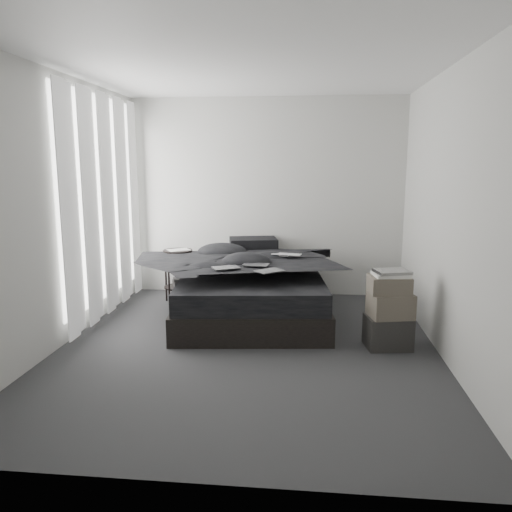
# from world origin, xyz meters

# --- Properties ---
(floor) EXTENTS (3.60, 4.20, 0.01)m
(floor) POSITION_xyz_m (0.00, 0.00, 0.00)
(floor) COLOR #2E2F31
(floor) RESTS_ON ground
(ceiling) EXTENTS (3.60, 4.20, 0.01)m
(ceiling) POSITION_xyz_m (0.00, 0.00, 2.60)
(ceiling) COLOR white
(ceiling) RESTS_ON ground
(wall_back) EXTENTS (3.60, 0.01, 2.60)m
(wall_back) POSITION_xyz_m (0.00, 2.10, 1.30)
(wall_back) COLOR beige
(wall_back) RESTS_ON ground
(wall_front) EXTENTS (3.60, 0.01, 2.60)m
(wall_front) POSITION_xyz_m (0.00, -2.10, 1.30)
(wall_front) COLOR beige
(wall_front) RESTS_ON ground
(wall_left) EXTENTS (0.01, 4.20, 2.60)m
(wall_left) POSITION_xyz_m (-1.80, 0.00, 1.30)
(wall_left) COLOR beige
(wall_left) RESTS_ON ground
(wall_right) EXTENTS (0.01, 4.20, 2.60)m
(wall_right) POSITION_xyz_m (1.80, 0.00, 1.30)
(wall_right) COLOR beige
(wall_right) RESTS_ON ground
(window_left) EXTENTS (0.02, 2.00, 2.30)m
(window_left) POSITION_xyz_m (-1.78, 0.90, 1.35)
(window_left) COLOR white
(window_left) RESTS_ON wall_left
(curtain_left) EXTENTS (0.06, 2.12, 2.48)m
(curtain_left) POSITION_xyz_m (-1.73, 0.90, 1.28)
(curtain_left) COLOR white
(curtain_left) RESTS_ON wall_left
(bed) EXTENTS (1.83, 2.29, 0.29)m
(bed) POSITION_xyz_m (-0.08, 1.02, 0.14)
(bed) COLOR black
(bed) RESTS_ON floor
(mattress) EXTENTS (1.76, 2.22, 0.23)m
(mattress) POSITION_xyz_m (-0.08, 1.02, 0.40)
(mattress) COLOR black
(mattress) RESTS_ON bed
(duvet) EXTENTS (1.76, 1.98, 0.25)m
(duvet) POSITION_xyz_m (-0.07, 0.97, 0.64)
(duvet) COLOR black
(duvet) RESTS_ON mattress
(pillow_lower) EXTENTS (0.68, 0.50, 0.14)m
(pillow_lower) POSITION_xyz_m (-0.22, 1.84, 0.59)
(pillow_lower) COLOR black
(pillow_lower) RESTS_ON mattress
(pillow_upper) EXTENTS (0.67, 0.53, 0.13)m
(pillow_upper) POSITION_xyz_m (-0.14, 1.82, 0.73)
(pillow_upper) COLOR black
(pillow_upper) RESTS_ON pillow_lower
(laptop) EXTENTS (0.38, 0.28, 0.03)m
(laptop) POSITION_xyz_m (0.31, 1.11, 0.78)
(laptop) COLOR silver
(laptop) RESTS_ON duvet
(comic_a) EXTENTS (0.32, 0.28, 0.01)m
(comic_a) POSITION_xyz_m (-0.27, 0.43, 0.77)
(comic_a) COLOR black
(comic_a) RESTS_ON duvet
(comic_b) EXTENTS (0.29, 0.20, 0.01)m
(comic_b) POSITION_xyz_m (0.02, 0.61, 0.78)
(comic_b) COLOR black
(comic_b) RESTS_ON duvet
(comic_c) EXTENTS (0.32, 0.31, 0.01)m
(comic_c) POSITION_xyz_m (0.19, 0.32, 0.78)
(comic_c) COLOR black
(comic_c) RESTS_ON duvet
(side_stand) EXTENTS (0.48, 0.48, 0.68)m
(side_stand) POSITION_xyz_m (-1.05, 1.47, 0.34)
(side_stand) COLOR black
(side_stand) RESTS_ON floor
(papers) EXTENTS (0.32, 0.31, 0.01)m
(papers) POSITION_xyz_m (-1.04, 1.46, 0.68)
(papers) COLOR white
(papers) RESTS_ON side_stand
(floor_books) EXTENTS (0.22, 0.26, 0.16)m
(floor_books) POSITION_xyz_m (-0.97, 1.25, 0.08)
(floor_books) COLOR black
(floor_books) RESTS_ON floor
(box_lower) EXTENTS (0.46, 0.38, 0.31)m
(box_lower) POSITION_xyz_m (1.34, 0.15, 0.15)
(box_lower) COLOR black
(box_lower) RESTS_ON floor
(box_mid) EXTENTS (0.45, 0.38, 0.23)m
(box_mid) POSITION_xyz_m (1.35, 0.14, 0.42)
(box_mid) COLOR #554E43
(box_mid) RESTS_ON box_lower
(box_upper) EXTENTS (0.40, 0.33, 0.16)m
(box_upper) POSITION_xyz_m (1.33, 0.15, 0.62)
(box_upper) COLOR #554E43
(box_upper) RESTS_ON box_mid
(art_book_white) EXTENTS (0.35, 0.30, 0.03)m
(art_book_white) POSITION_xyz_m (1.34, 0.15, 0.72)
(art_book_white) COLOR silver
(art_book_white) RESTS_ON box_upper
(art_book_snake) EXTENTS (0.36, 0.31, 0.03)m
(art_book_snake) POSITION_xyz_m (1.35, 0.14, 0.75)
(art_book_snake) COLOR silver
(art_book_snake) RESTS_ON art_book_white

